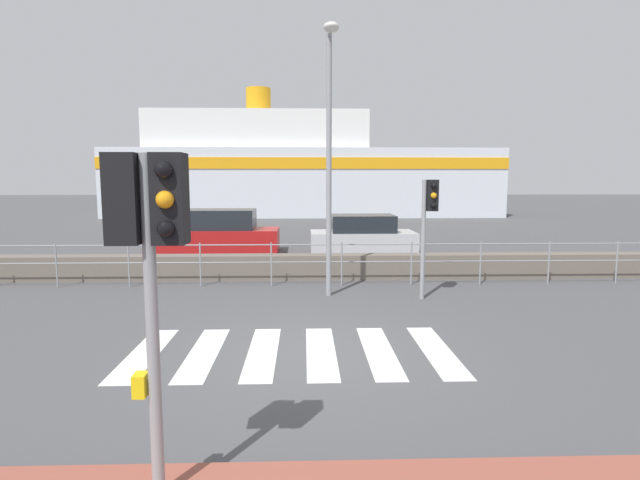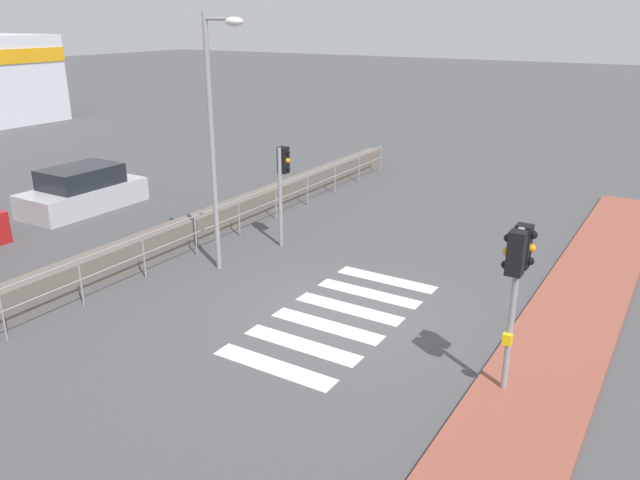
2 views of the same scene
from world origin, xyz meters
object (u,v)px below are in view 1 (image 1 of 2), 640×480
at_px(streetlamp, 329,133).
at_px(parked_car_red, 220,234).
at_px(traffic_light_near, 148,236).
at_px(traffic_light_far, 429,212).
at_px(ferry_boat, 295,172).
at_px(parked_car_silver, 363,236).

distance_m(streetlamp, parked_car_red, 8.51).
relative_size(traffic_light_near, traffic_light_far, 1.07).
distance_m(traffic_light_near, traffic_light_far, 8.04).
bearing_deg(traffic_light_near, traffic_light_far, 60.91).
relative_size(traffic_light_near, streetlamp, 0.48).
height_order(streetlamp, ferry_boat, ferry_boat).
height_order(traffic_light_near, ferry_boat, ferry_boat).
bearing_deg(ferry_boat, parked_car_red, -97.22).
xyz_separation_m(traffic_light_far, parked_car_silver, (-0.58, 7.31, -1.36)).
relative_size(traffic_light_far, ferry_boat, 0.09).
relative_size(traffic_light_far, parked_car_silver, 0.70).
xyz_separation_m(streetlamp, ferry_boat, (-1.17, 26.48, -0.48)).
distance_m(traffic_light_far, streetlamp, 2.77).
bearing_deg(parked_car_silver, traffic_light_near, -103.08).
bearing_deg(parked_car_red, traffic_light_near, -82.48).
bearing_deg(streetlamp, traffic_light_near, -103.49).
bearing_deg(traffic_light_far, ferry_boat, 97.14).
relative_size(ferry_boat, parked_car_silver, 7.35).
bearing_deg(parked_car_silver, ferry_boat, 98.12).
xyz_separation_m(traffic_light_near, parked_car_silver, (3.33, 14.34, -1.64)).
height_order(traffic_light_far, parked_car_red, traffic_light_far).
distance_m(traffic_light_far, ferry_boat, 26.94).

